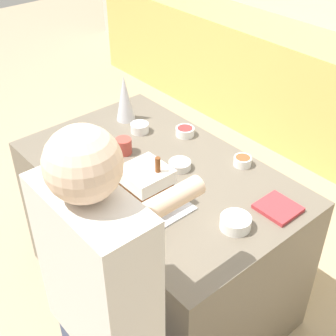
# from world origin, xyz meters

# --- Properties ---
(ground_plane) EXTENTS (12.00, 12.00, 0.00)m
(ground_plane) POSITION_xyz_m (0.00, 0.00, 0.00)
(ground_plane) COLOR tan
(kitchen_island) EXTENTS (1.47, 0.92, 0.89)m
(kitchen_island) POSITION_xyz_m (0.00, 0.00, 0.45)
(kitchen_island) COLOR #6B6051
(kitchen_island) RESTS_ON ground_plane
(baking_tray) EXTENTS (0.37, 0.30, 0.01)m
(baking_tray) POSITION_xyz_m (0.16, -0.20, 0.89)
(baking_tray) COLOR silver
(baking_tray) RESTS_ON kitchen_island
(gingerbread_house) EXTENTS (0.20, 0.20, 0.26)m
(gingerbread_house) POSITION_xyz_m (0.16, -0.20, 1.00)
(gingerbread_house) COLOR brown
(gingerbread_house) RESTS_ON baking_tray
(decorative_tree) EXTENTS (0.11, 0.11, 0.28)m
(decorative_tree) POSITION_xyz_m (-0.53, 0.19, 1.03)
(decorative_tree) COLOR silver
(decorative_tree) RESTS_ON kitchen_island
(candy_bowl_center_rear) EXTENTS (0.14, 0.14, 0.05)m
(candy_bowl_center_rear) POSITION_xyz_m (0.54, -0.01, 0.92)
(candy_bowl_center_rear) COLOR white
(candy_bowl_center_rear) RESTS_ON kitchen_island
(candy_bowl_behind_tray) EXTENTS (0.11, 0.11, 0.05)m
(candy_bowl_behind_tray) POSITION_xyz_m (-0.16, 0.34, 0.92)
(candy_bowl_behind_tray) COLOR white
(candy_bowl_behind_tray) RESTS_ON kitchen_island
(candy_bowl_far_right) EXTENTS (0.11, 0.11, 0.04)m
(candy_bowl_far_right) POSITION_xyz_m (0.06, 0.10, 0.91)
(candy_bowl_far_right) COLOR silver
(candy_bowl_far_right) RESTS_ON kitchen_island
(candy_bowl_front_corner) EXTENTS (0.10, 0.10, 0.05)m
(candy_bowl_front_corner) POSITION_xyz_m (-0.36, 0.16, 0.92)
(candy_bowl_front_corner) COLOR white
(candy_bowl_front_corner) RESTS_ON kitchen_island
(candy_bowl_near_tray_left) EXTENTS (0.09, 0.09, 0.05)m
(candy_bowl_near_tray_left) POSITION_xyz_m (0.25, 0.36, 0.92)
(candy_bowl_near_tray_left) COLOR white
(candy_bowl_near_tray_left) RESTS_ON kitchen_island
(cookbook) EXTENTS (0.18, 0.17, 0.02)m
(cookbook) POSITION_xyz_m (0.59, 0.22, 0.90)
(cookbook) COLOR #B23338
(cookbook) RESTS_ON kitchen_island
(mug) EXTENTS (0.09, 0.09, 0.09)m
(mug) POSITION_xyz_m (-0.24, -0.03, 0.93)
(mug) COLOR #B24238
(mug) RESTS_ON kitchen_island
(person) EXTENTS (0.44, 0.55, 1.68)m
(person) POSITION_xyz_m (0.57, -0.72, 0.87)
(person) COLOR #424C6B
(person) RESTS_ON ground_plane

